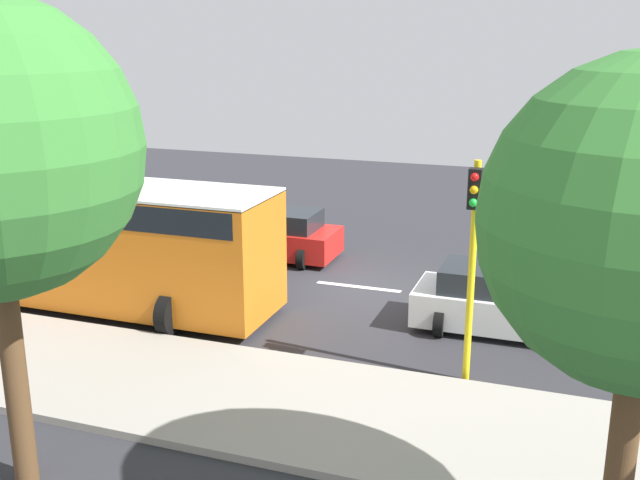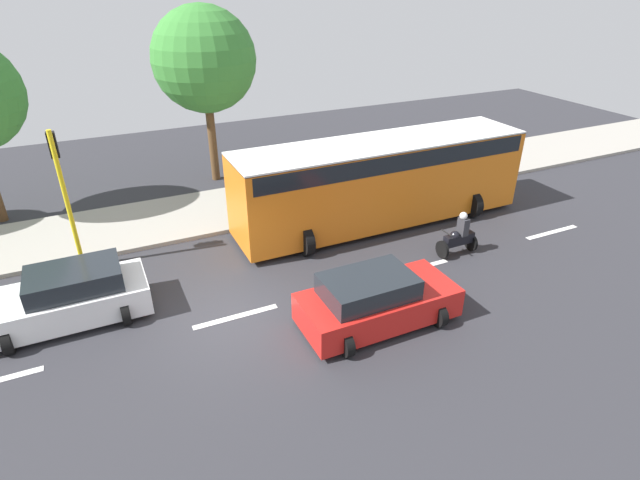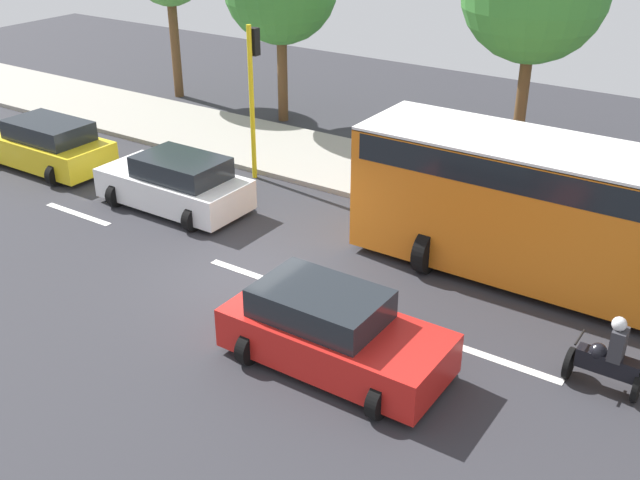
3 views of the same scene
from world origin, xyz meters
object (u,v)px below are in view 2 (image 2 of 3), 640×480
city_bus (381,176)px  motorcycle (459,237)px  pedestrian_near_signal (370,158)px  car_white (68,297)px  street_tree_south (204,60)px  traffic_light_corner (62,181)px  car_red (376,301)px

city_bus → motorcycle: city_bus is taller
city_bus → pedestrian_near_signal: 4.44m
motorcycle → pedestrian_near_signal: 7.26m
pedestrian_near_signal → city_bus: bearing=154.4°
car_white → street_tree_south: size_ratio=0.57×
pedestrian_near_signal → traffic_light_corner: (-2.60, 12.28, 1.87)m
city_bus → street_tree_south: (7.05, 4.44, 3.38)m
traffic_light_corner → car_red: bearing=-133.5°
city_bus → car_white: bearing=98.9°
city_bus → traffic_light_corner: bearing=82.6°
motorcycle → traffic_light_corner: bearing=68.2°
city_bus → traffic_light_corner: 10.53m
street_tree_south → traffic_light_corner: bearing=133.8°
car_white → pedestrian_near_signal: size_ratio=2.50×
pedestrian_near_signal → street_tree_south: 8.20m
motorcycle → street_tree_south: (10.31, 5.56, 4.59)m
pedestrian_near_signal → street_tree_south: size_ratio=0.23×
pedestrian_near_signal → traffic_light_corner: bearing=102.0°
car_white → motorcycle: bearing=-97.6°
motorcycle → pedestrian_near_signal: pedestrian_near_signal is taller
car_white → traffic_light_corner: size_ratio=0.94×
motorcycle → street_tree_south: bearing=28.3°
car_red → pedestrian_near_signal: 10.67m
car_red → traffic_light_corner: size_ratio=0.94×
car_white → street_tree_south: bearing=-35.9°
motorcycle → car_red: bearing=115.0°
car_white → pedestrian_near_signal: (5.62, -12.66, 0.35)m
motorcycle → car_white: bearing=82.4°
motorcycle → street_tree_south: size_ratio=0.21×
traffic_light_corner → street_tree_south: bearing=-46.2°
city_bus → street_tree_south: bearing=32.2°
motorcycle → pedestrian_near_signal: size_ratio=0.91×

